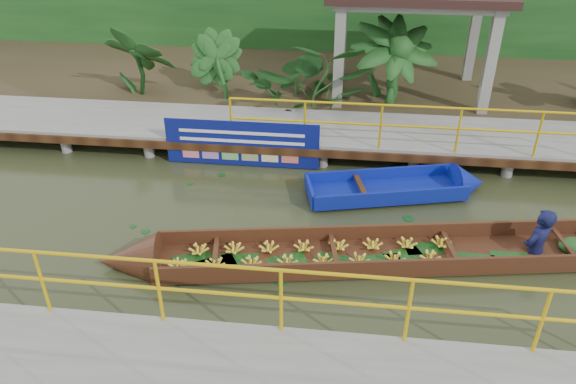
# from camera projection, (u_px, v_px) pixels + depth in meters

# --- Properties ---
(ground) EXTENTS (80.00, 80.00, 0.00)m
(ground) POSITION_uv_depth(u_px,v_px,m) (259.00, 232.00, 10.39)
(ground) COLOR #2C2F17
(ground) RESTS_ON ground
(land_strip) EXTENTS (30.00, 8.00, 0.45)m
(land_strip) POSITION_uv_depth(u_px,v_px,m) (299.00, 80.00, 16.64)
(land_strip) COLOR #332819
(land_strip) RESTS_ON ground
(far_dock) EXTENTS (16.00, 2.06, 1.66)m
(far_dock) POSITION_uv_depth(u_px,v_px,m) (283.00, 130.00, 13.05)
(far_dock) COLOR slate
(far_dock) RESTS_ON ground
(pavilion) EXTENTS (4.40, 3.00, 3.00)m
(pavilion) POSITION_uv_depth(u_px,v_px,m) (415.00, 2.00, 13.97)
(pavilion) COLOR slate
(pavilion) RESTS_ON ground
(vendor_boat) EXTENTS (9.99, 2.58, 2.11)m
(vendor_boat) POSITION_uv_depth(u_px,v_px,m) (408.00, 248.00, 9.59)
(vendor_boat) COLOR #3D1F10
(vendor_boat) RESTS_ON ground
(moored_blue_boat) EXTENTS (3.79, 1.79, 0.88)m
(moored_blue_boat) POSITION_uv_depth(u_px,v_px,m) (427.00, 187.00, 11.49)
(moored_blue_boat) COLOR navy
(moored_blue_boat) RESTS_ON ground
(blue_banner) EXTENTS (3.40, 0.04, 1.06)m
(blue_banner) POSITION_uv_depth(u_px,v_px,m) (242.00, 144.00, 12.28)
(blue_banner) COLOR navy
(blue_banner) RESTS_ON ground
(tropical_plants) EXTENTS (14.56, 1.56, 1.95)m
(tropical_plants) POSITION_uv_depth(u_px,v_px,m) (381.00, 68.00, 13.93)
(tropical_plants) COLOR #144017
(tropical_plants) RESTS_ON ground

